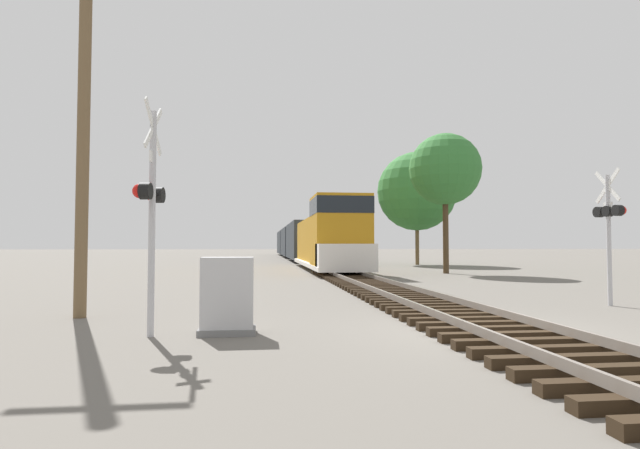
{
  "coord_description": "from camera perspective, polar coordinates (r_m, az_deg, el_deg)",
  "views": [
    {
      "loc": [
        -4.31,
        -9.09,
        1.65
      ],
      "look_at": [
        -2.05,
        9.87,
        2.44
      ],
      "focal_mm": 28.0,
      "sensor_mm": 36.0,
      "label": 1
    }
  ],
  "objects": [
    {
      "name": "crossing_signal_far",
      "position": [
        15.8,
        30.17,
        0.55
      ],
      "size": [
        0.36,
        1.01,
        3.74
      ],
      "rotation": [
        0.0,
        0.0,
        1.62
      ],
      "color": "#B7B7BC",
      "rests_on": "ground"
    },
    {
      "name": "freight_train",
      "position": [
        56.9,
        -2.45,
        -2.03
      ],
      "size": [
        3.02,
        65.55,
        4.34
      ],
      "color": "#B77A14",
      "rests_on": "ground"
    },
    {
      "name": "rail_track_bed",
      "position": [
        10.18,
        18.7,
        -10.82
      ],
      "size": [
        2.6,
        160.0,
        0.31
      ],
      "color": "black",
      "rests_on": "ground"
    },
    {
      "name": "tree_mid_background",
      "position": [
        43.26,
        11.0,
        3.74
      ],
      "size": [
        6.68,
        6.68,
        9.58
      ],
      "color": "brown",
      "rests_on": "ground"
    },
    {
      "name": "ground_plane",
      "position": [
        10.2,
        18.71,
        -11.57
      ],
      "size": [
        400.0,
        400.0,
        0.0
      ],
      "primitive_type": "plane",
      "color": "#666059"
    },
    {
      "name": "relay_cabinet",
      "position": [
        9.53,
        -10.53,
        -8.06
      ],
      "size": [
        1.05,
        0.64,
        1.43
      ],
      "color": "slate",
      "rests_on": "ground"
    },
    {
      "name": "tree_far_right",
      "position": [
        30.48,
        14.1,
        6.1
      ],
      "size": [
        4.22,
        4.22,
        8.24
      ],
      "color": "#473521",
      "rests_on": "ground"
    },
    {
      "name": "utility_pole",
      "position": [
        12.97,
        -25.41,
        10.29
      ],
      "size": [
        1.8,
        0.28,
        8.62
      ],
      "color": "brown",
      "rests_on": "ground"
    },
    {
      "name": "crossing_signal_near",
      "position": [
        9.6,
        -18.77,
        2.5
      ],
      "size": [
        0.42,
        1.01,
        4.28
      ],
      "rotation": [
        0.0,
        0.0,
        -1.69
      ],
      "color": "#B7B7BC",
      "rests_on": "ground"
    }
  ]
}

